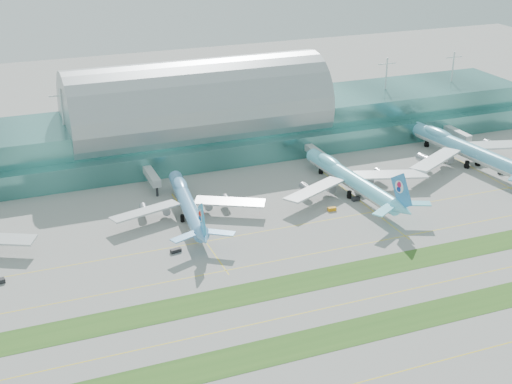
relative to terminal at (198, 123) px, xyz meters
name	(u,v)px	position (x,y,z in m)	size (l,w,h in m)	color
ground	(319,282)	(-0.01, -128.79, -14.23)	(700.00, 700.00, 0.00)	gray
terminal	(198,123)	(0.00, 0.00, 0.00)	(340.00, 69.10, 36.00)	#3D7A75
grass_strip_near	(363,330)	(-0.01, -156.79, -14.19)	(420.00, 12.00, 0.08)	#2D591E
grass_strip_far	(317,279)	(-0.01, -126.79, -14.19)	(420.00, 12.00, 0.08)	#2D591E
taxiline_a	(401,371)	(-0.01, -176.79, -14.22)	(420.00, 0.35, 0.01)	yellow
taxiline_b	(340,305)	(-0.01, -142.79, -14.22)	(420.00, 0.35, 0.01)	yellow
taxiline_c	(296,257)	(-0.01, -110.79, -14.22)	(420.00, 0.35, 0.01)	yellow
taxiline_d	(271,230)	(-0.01, -88.79, -14.22)	(420.00, 0.35, 0.01)	yellow
airliner_b	(187,203)	(-25.00, -66.62, -8.52)	(58.90, 67.22, 18.50)	#63A3D9
airliner_c	(350,178)	(42.83, -69.15, -7.81)	(66.44, 75.63, 20.80)	#70DFF7
airliner_d	(466,149)	(107.00, -58.43, -7.17)	(72.69, 83.07, 22.87)	#5EB0CF
gse_c	(176,251)	(-36.89, -92.69, -13.58)	(3.78, 1.55, 1.28)	black
gse_d	(193,221)	(-24.75, -72.76, -13.50)	(3.72, 1.77, 1.45)	black
gse_e	(332,209)	(28.20, -82.03, -13.54)	(3.25, 1.53, 1.38)	orange
gse_f	(356,199)	(41.39, -76.92, -13.45)	(3.26, 1.69, 1.55)	black
gse_h	(502,172)	(114.08, -75.05, -13.51)	(3.10, 1.62, 1.43)	black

